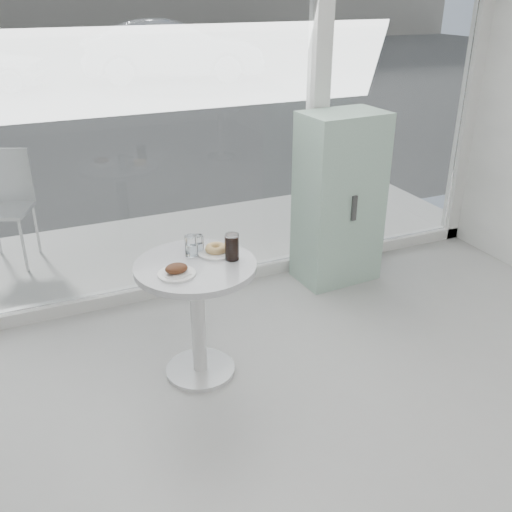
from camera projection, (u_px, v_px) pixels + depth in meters
name	position (u px, v px, depth m)	size (l,w,h in m)	color
storefront	(218.00, 68.00, 4.04)	(5.00, 0.14, 3.00)	silver
main_table	(197.00, 297.00, 3.42)	(0.72, 0.72, 0.77)	silver
patio_deck	(186.00, 244.00, 5.40)	(5.60, 1.60, 0.05)	silver
street	(52.00, 77.00, 15.49)	(40.00, 24.00, 0.00)	#373737
mint_cabinet	(339.00, 199.00, 4.56)	(0.66, 0.47, 1.38)	#82A693
patio_chair	(6.00, 200.00, 4.83)	(0.54, 0.54, 0.96)	silver
car_silver	(173.00, 51.00, 14.48)	(1.56, 4.48, 1.48)	#ACAEB4
plate_fritter	(177.00, 270.00, 3.19)	(0.21, 0.21, 0.07)	white
plate_donut	(216.00, 250.00, 3.45)	(0.23, 0.23, 0.05)	white
water_tumbler_a	(191.00, 247.00, 3.41)	(0.08, 0.08, 0.13)	white
water_tumbler_b	(198.00, 245.00, 3.45)	(0.07, 0.07, 0.11)	white
cola_glass	(232.00, 247.00, 3.34)	(0.08, 0.08, 0.16)	white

